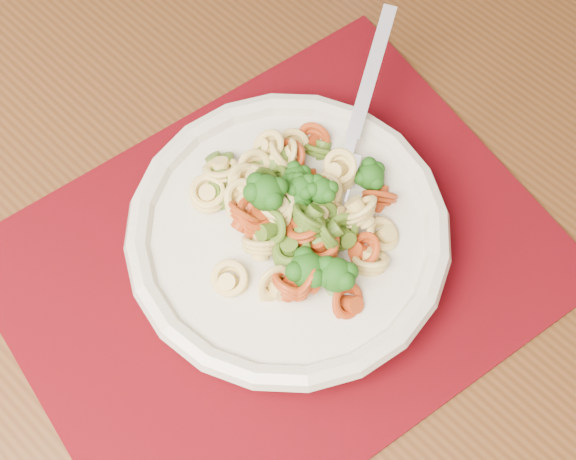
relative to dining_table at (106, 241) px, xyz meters
name	(u,v)px	position (x,y,z in m)	size (l,w,h in m)	color
dining_table	(106,241)	(0.00, 0.00, 0.00)	(1.81, 1.50, 0.69)	#533117
placemat	(279,265)	(0.12, -0.12, 0.08)	(0.41, 0.32, 0.00)	#580312
pasta_bowl	(288,236)	(0.13, -0.11, 0.11)	(0.25, 0.25, 0.05)	beige
pasta_broccoli_heap	(288,227)	(0.13, -0.11, 0.13)	(0.21, 0.21, 0.06)	#EBCA74
fork	(344,168)	(0.19, -0.08, 0.13)	(0.19, 0.02, 0.01)	silver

